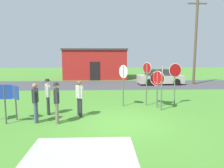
{
  "coord_description": "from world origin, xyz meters",
  "views": [
    {
      "loc": [
        -0.9,
        -8.63,
        2.86
      ],
      "look_at": [
        -0.44,
        2.78,
        1.3
      ],
      "focal_mm": 34.13,
      "sensor_mm": 36.0,
      "label": 1
    }
  ],
  "objects_px": {
    "stop_sign_leaning_left": "(175,76)",
    "person_in_blue": "(48,94)",
    "stop_sign_far_back": "(157,82)",
    "info_panel_middle": "(15,97)",
    "utility_pole": "(196,40)",
    "person_on_left": "(35,101)",
    "parked_car_on_street": "(159,77)",
    "stop_sign_low_front": "(162,81)",
    "person_with_sunhat": "(80,96)",
    "stop_sign_tallest": "(147,77)",
    "info_panel_leftmost": "(5,97)",
    "stop_sign_rear_right": "(123,78)",
    "person_in_teal": "(57,100)",
    "stop_sign_nearest": "(157,83)"
  },
  "relations": [
    {
      "from": "stop_sign_low_front",
      "to": "person_with_sunhat",
      "type": "xyz_separation_m",
      "value": [
        -4.11,
        -0.96,
        -0.61
      ]
    },
    {
      "from": "stop_sign_far_back",
      "to": "info_panel_middle",
      "type": "bearing_deg",
      "value": -159.82
    },
    {
      "from": "stop_sign_leaning_left",
      "to": "info_panel_leftmost",
      "type": "xyz_separation_m",
      "value": [
        -8.18,
        -3.24,
        -0.5
      ]
    },
    {
      "from": "person_in_blue",
      "to": "stop_sign_low_front",
      "type": "bearing_deg",
      "value": 5.84
    },
    {
      "from": "person_in_teal",
      "to": "info_panel_leftmost",
      "type": "distance_m",
      "value": 2.11
    },
    {
      "from": "stop_sign_low_front",
      "to": "stop_sign_leaning_left",
      "type": "bearing_deg",
      "value": 48.87
    },
    {
      "from": "stop_sign_low_front",
      "to": "info_panel_leftmost",
      "type": "height_order",
      "value": "stop_sign_low_front"
    },
    {
      "from": "stop_sign_nearest",
      "to": "stop_sign_rear_right",
      "type": "bearing_deg",
      "value": 166.62
    },
    {
      "from": "info_panel_middle",
      "to": "stop_sign_rear_right",
      "type": "bearing_deg",
      "value": 26.1
    },
    {
      "from": "utility_pole",
      "to": "stop_sign_far_back",
      "type": "relative_size",
      "value": 4.23
    },
    {
      "from": "stop_sign_leaning_left",
      "to": "person_in_teal",
      "type": "height_order",
      "value": "stop_sign_leaning_left"
    },
    {
      "from": "stop_sign_rear_right",
      "to": "stop_sign_far_back",
      "type": "xyz_separation_m",
      "value": [
        1.94,
        0.11,
        -0.24
      ]
    },
    {
      "from": "utility_pole",
      "to": "person_on_left",
      "type": "bearing_deg",
      "value": -135.44
    },
    {
      "from": "stop_sign_leaning_left",
      "to": "parked_car_on_street",
      "type": "bearing_deg",
      "value": 80.81
    },
    {
      "from": "person_on_left",
      "to": "person_in_blue",
      "type": "bearing_deg",
      "value": 80.7
    },
    {
      "from": "stop_sign_leaning_left",
      "to": "stop_sign_nearest",
      "type": "xyz_separation_m",
      "value": [
        -1.19,
        -0.69,
        -0.27
      ]
    },
    {
      "from": "stop_sign_tallest",
      "to": "person_with_sunhat",
      "type": "xyz_separation_m",
      "value": [
        -3.55,
        -2.04,
        -0.68
      ]
    },
    {
      "from": "stop_sign_far_back",
      "to": "person_with_sunhat",
      "type": "xyz_separation_m",
      "value": [
        -4.17,
        -2.08,
        -0.38
      ]
    },
    {
      "from": "utility_pole",
      "to": "person_in_blue",
      "type": "bearing_deg",
      "value": -138.17
    },
    {
      "from": "utility_pole",
      "to": "stop_sign_leaning_left",
      "type": "bearing_deg",
      "value": -119.36
    },
    {
      "from": "person_in_blue",
      "to": "person_with_sunhat",
      "type": "bearing_deg",
      "value": -13.73
    },
    {
      "from": "utility_pole",
      "to": "person_in_teal",
      "type": "relative_size",
      "value": 4.75
    },
    {
      "from": "person_on_left",
      "to": "info_panel_leftmost",
      "type": "distance_m",
      "value": 1.22
    },
    {
      "from": "person_in_teal",
      "to": "info_panel_middle",
      "type": "xyz_separation_m",
      "value": [
        -1.9,
        0.52,
        0.07
      ]
    },
    {
      "from": "stop_sign_tallest",
      "to": "stop_sign_far_back",
      "type": "distance_m",
      "value": 0.69
    },
    {
      "from": "stop_sign_far_back",
      "to": "info_panel_middle",
      "type": "relative_size",
      "value": 1.27
    },
    {
      "from": "stop_sign_tallest",
      "to": "stop_sign_rear_right",
      "type": "bearing_deg",
      "value": -177.24
    },
    {
      "from": "stop_sign_far_back",
      "to": "person_with_sunhat",
      "type": "height_order",
      "value": "stop_sign_far_back"
    },
    {
      "from": "person_with_sunhat",
      "to": "info_panel_leftmost",
      "type": "bearing_deg",
      "value": -161.19
    },
    {
      "from": "stop_sign_far_back",
      "to": "stop_sign_low_front",
      "type": "distance_m",
      "value": 1.15
    },
    {
      "from": "parked_car_on_street",
      "to": "person_with_sunhat",
      "type": "distance_m",
      "value": 12.6
    },
    {
      "from": "stop_sign_leaning_left",
      "to": "utility_pole",
      "type": "bearing_deg",
      "value": 60.64
    },
    {
      "from": "stop_sign_nearest",
      "to": "info_panel_leftmost",
      "type": "height_order",
      "value": "stop_sign_nearest"
    },
    {
      "from": "person_on_left",
      "to": "info_panel_middle",
      "type": "relative_size",
      "value": 1.1
    },
    {
      "from": "stop_sign_nearest",
      "to": "stop_sign_far_back",
      "type": "xyz_separation_m",
      "value": [
        0.13,
        0.54,
        -0.04
      ]
    },
    {
      "from": "person_on_left",
      "to": "stop_sign_rear_right",
      "type": "bearing_deg",
      "value": 35.39
    },
    {
      "from": "utility_pole",
      "to": "parked_car_on_street",
      "type": "relative_size",
      "value": 1.88
    },
    {
      "from": "stop_sign_tallest",
      "to": "info_panel_leftmost",
      "type": "distance_m",
      "value": 7.2
    },
    {
      "from": "utility_pole",
      "to": "person_on_left",
      "type": "xyz_separation_m",
      "value": [
        -11.77,
        -11.59,
        -3.36
      ]
    },
    {
      "from": "info_panel_middle",
      "to": "person_in_teal",
      "type": "bearing_deg",
      "value": -15.44
    },
    {
      "from": "person_in_blue",
      "to": "info_panel_middle",
      "type": "distance_m",
      "value": 1.45
    },
    {
      "from": "stop_sign_leaning_left",
      "to": "person_in_blue",
      "type": "relative_size",
      "value": 1.38
    },
    {
      "from": "utility_pole",
      "to": "stop_sign_tallest",
      "type": "distance_m",
      "value": 11.15
    },
    {
      "from": "person_with_sunhat",
      "to": "info_panel_middle",
      "type": "distance_m",
      "value": 2.78
    },
    {
      "from": "utility_pole",
      "to": "parked_car_on_street",
      "type": "bearing_deg",
      "value": -179.89
    },
    {
      "from": "person_with_sunhat",
      "to": "person_on_left",
      "type": "height_order",
      "value": "same"
    },
    {
      "from": "stop_sign_low_front",
      "to": "info_panel_middle",
      "type": "relative_size",
      "value": 1.5
    },
    {
      "from": "utility_pole",
      "to": "person_in_teal",
      "type": "height_order",
      "value": "utility_pole"
    },
    {
      "from": "person_on_left",
      "to": "person_in_blue",
      "type": "distance_m",
      "value": 1.25
    },
    {
      "from": "stop_sign_leaning_left",
      "to": "stop_sign_low_front",
      "type": "bearing_deg",
      "value": -131.13
    }
  ]
}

